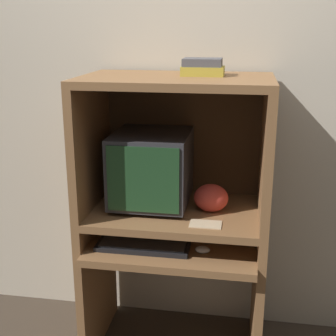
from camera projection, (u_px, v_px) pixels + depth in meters
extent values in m
cube|color=beige|center=(186.00, 98.00, 2.49)|extent=(6.00, 0.06, 2.60)
cube|color=brown|center=(98.00, 285.00, 2.52)|extent=(0.04, 0.56, 0.66)
cube|color=brown|center=(257.00, 300.00, 2.39)|extent=(0.04, 0.56, 0.66)
cube|color=brown|center=(171.00, 253.00, 2.22)|extent=(0.81, 0.35, 0.04)
cube|color=brown|center=(95.00, 217.00, 2.41)|extent=(0.04, 0.56, 0.15)
cube|color=brown|center=(262.00, 228.00, 2.27)|extent=(0.04, 0.56, 0.15)
cube|color=brown|center=(176.00, 212.00, 2.32)|extent=(0.81, 0.56, 0.04)
cube|color=brown|center=(91.00, 142.00, 2.29)|extent=(0.04, 0.56, 0.65)
cube|color=brown|center=(267.00, 149.00, 2.16)|extent=(0.04, 0.56, 0.65)
cube|color=brown|center=(176.00, 80.00, 2.13)|extent=(0.81, 0.56, 0.04)
cube|color=#48321E|center=(184.00, 133.00, 2.48)|extent=(0.81, 0.01, 0.65)
cylinder|color=#333338|center=(152.00, 202.00, 2.38)|extent=(0.21, 0.21, 0.02)
cube|color=#333338|center=(152.00, 167.00, 2.33)|extent=(0.37, 0.40, 0.35)
cube|color=#1E4223|center=(143.00, 180.00, 2.14)|extent=(0.34, 0.01, 0.31)
cube|color=black|center=(143.00, 246.00, 2.23)|extent=(0.44, 0.16, 0.02)
cube|color=#333335|center=(143.00, 243.00, 2.22)|extent=(0.41, 0.13, 0.01)
ellipsoid|color=#B7B7B7|center=(203.00, 250.00, 2.18)|extent=(0.07, 0.05, 0.03)
ellipsoid|color=#BC382D|center=(211.00, 198.00, 2.27)|extent=(0.17, 0.13, 0.14)
cube|color=gold|center=(203.00, 71.00, 2.15)|extent=(0.19, 0.13, 0.04)
cube|color=#4C4C51|center=(203.00, 62.00, 2.15)|extent=(0.18, 0.14, 0.04)
cube|color=#CCB28C|center=(206.00, 224.00, 2.13)|extent=(0.15, 0.09, 0.00)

